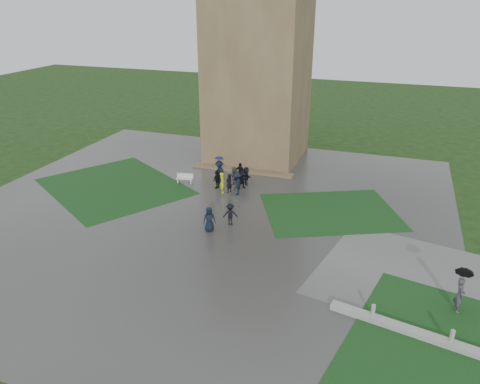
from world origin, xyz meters
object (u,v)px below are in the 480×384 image
(tower, at_px, (259,58))
(pedestrian_near, at_px, (230,214))
(bench, at_px, (185,178))
(pedestrian_path, at_px, (462,285))
(pedestrian_mid, at_px, (209,219))

(tower, bearing_deg, pedestrian_near, -79.86)
(bench, height_order, pedestrian_path, pedestrian_path)
(tower, relative_size, pedestrian_path, 7.60)
(tower, distance_m, pedestrian_path, 26.13)
(tower, relative_size, pedestrian_mid, 10.95)
(pedestrian_near, bearing_deg, pedestrian_mid, 31.14)
(bench, distance_m, pedestrian_path, 22.32)
(pedestrian_mid, distance_m, pedestrian_near, 1.60)
(pedestrian_mid, relative_size, pedestrian_near, 1.10)
(pedestrian_mid, bearing_deg, bench, 92.13)
(bench, bearing_deg, pedestrian_near, -53.31)
(bench, distance_m, pedestrian_near, 8.31)
(pedestrian_mid, xyz_separation_m, pedestrian_path, (14.49, -3.73, 0.61))
(tower, relative_size, pedestrian_near, 12.00)
(pedestrian_path, bearing_deg, pedestrian_mid, 165.58)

